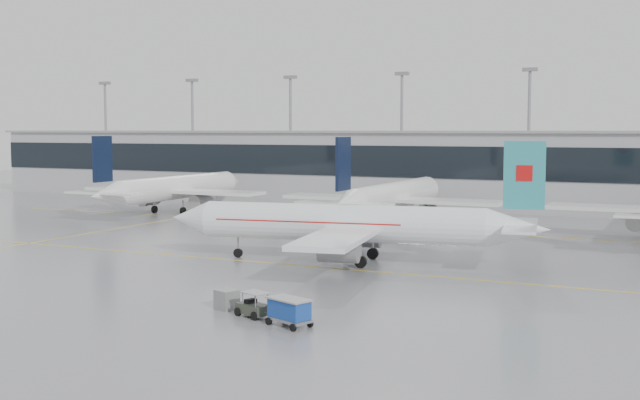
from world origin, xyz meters
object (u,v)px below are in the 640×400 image
at_px(baggage_cart, 289,310).
at_px(gse_unit, 227,300).
at_px(baggage_tug, 253,308).
at_px(air_canada_jet, 354,224).

xyz_separation_m(baggage_cart, gse_unit, (-6.17, 2.36, -0.36)).
distance_m(baggage_tug, gse_unit, 3.00).
bearing_deg(air_canada_jet, gse_unit, 79.53).
distance_m(baggage_cart, gse_unit, 6.61).
height_order(baggage_tug, baggage_cart, baggage_cart).
relative_size(baggage_cart, gse_unit, 2.37).
bearing_deg(baggage_cart, baggage_tug, -180.00).
distance_m(air_canada_jet, baggage_tug, 23.39).
distance_m(air_canada_jet, gse_unit, 22.15).
relative_size(baggage_tug, baggage_cart, 1.08).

